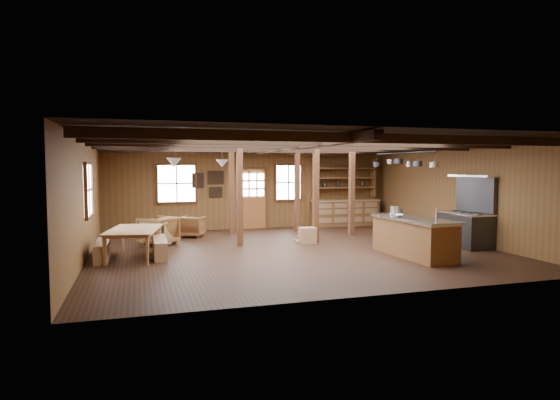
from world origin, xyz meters
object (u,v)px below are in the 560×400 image
dining_table (136,243)px  armchair_c (159,232)px  kitchen_island (413,237)px  commercial_range (467,223)px  armchair_b (192,227)px  armchair_a (158,231)px

dining_table → armchair_c: 1.86m
kitchen_island → armchair_c: size_ratio=3.27×
kitchen_island → commercial_range: 2.34m
commercial_range → dining_table: size_ratio=0.98×
kitchen_island → armchair_b: kitchen_island is taller
dining_table → armchair_b: dining_table is taller
commercial_range → armchair_a: bearing=161.5°
kitchen_island → armchair_a: bearing=146.7°
armchair_a → armchair_b: bearing=-173.0°
kitchen_island → armchair_a: 6.77m
kitchen_island → commercial_range: size_ratio=1.31×
dining_table → kitchen_island: bearing=-94.4°
armchair_a → armchair_c: bearing=-171.0°
armchair_a → armchair_b: (1.05, 1.23, -0.07)m
commercial_range → armchair_c: (-7.95, 2.69, -0.27)m
armchair_a → armchair_b: 1.62m
armchair_a → armchair_b: size_ratio=1.22×
kitchen_island → commercial_range: commercial_range is taller
kitchen_island → armchair_a: (-5.79, 3.50, -0.08)m
kitchen_island → armchair_a: kitchen_island is taller
armchair_a → commercial_range: bearing=119.1°
kitchen_island → armchair_c: kitchen_island is taller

